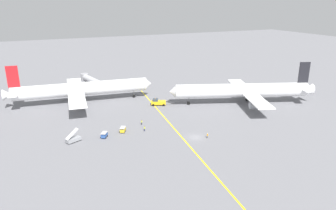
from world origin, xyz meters
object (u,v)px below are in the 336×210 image
at_px(airliner_being_pushed, 243,91).
at_px(jet_bridge, 90,80).
at_px(gse_baggage_cart_trailing, 104,135).
at_px(ground_crew_ramp_agent_by_cones, 142,122).
at_px(gse_stair_truck_yellow, 73,139).
at_px(ground_crew_marshaller_foreground, 207,136).
at_px(airliner_at_gate_left, 81,89).
at_px(gse_baggage_cart_near_cluster, 123,130).
at_px(ground_crew_wing_walker_right, 145,129).
at_px(pushback_tug, 158,102).

height_order(airliner_being_pushed, jet_bridge, airliner_being_pushed).
relative_size(gse_baggage_cart_trailing, ground_crew_ramp_agent_by_cones, 1.81).
distance_m(gse_stair_truck_yellow, ground_crew_marshaller_foreground, 41.46).
bearing_deg(ground_crew_ramp_agent_by_cones, ground_crew_marshaller_foreground, -51.97).
relative_size(airliner_being_pushed, ground_crew_ramp_agent_by_cones, 33.60).
xyz_separation_m(airliner_being_pushed, ground_crew_marshaller_foreground, (-31.55, -24.29, -4.80)).
distance_m(airliner_being_pushed, ground_crew_marshaller_foreground, 40.10).
relative_size(airliner_at_gate_left, jet_bridge, 3.07).
xyz_separation_m(airliner_being_pushed, gse_baggage_cart_near_cluster, (-54.39, -8.71, -4.79)).
bearing_deg(airliner_at_gate_left, gse_baggage_cart_near_cluster, -80.23).
xyz_separation_m(gse_baggage_cart_near_cluster, ground_crew_ramp_agent_by_cones, (7.87, 3.56, 0.05)).
bearing_deg(gse_baggage_cart_trailing, gse_baggage_cart_near_cluster, 14.90).
height_order(airliner_at_gate_left, gse_baggage_cart_trailing, airliner_at_gate_left).
relative_size(gse_baggage_cart_trailing, ground_crew_marshaller_foreground, 1.92).
height_order(gse_stair_truck_yellow, ground_crew_wing_walker_right, gse_stair_truck_yellow).
bearing_deg(ground_crew_wing_walker_right, ground_crew_ramp_agent_by_cones, 79.42).
bearing_deg(airliner_at_gate_left, ground_crew_ramp_agent_by_cones, -67.36).
xyz_separation_m(ground_crew_marshaller_foreground, ground_crew_ramp_agent_by_cones, (-14.97, 19.14, 0.06)).
xyz_separation_m(gse_stair_truck_yellow, gse_baggage_cart_near_cluster, (16.00, 1.06, -0.16)).
xyz_separation_m(ground_crew_wing_walker_right, jet_bridge, (-5.45, 62.08, 3.34)).
height_order(ground_crew_ramp_agent_by_cones, jet_bridge, jet_bridge).
bearing_deg(airliner_being_pushed, gse_baggage_cart_near_cluster, -170.90).
bearing_deg(ground_crew_marshaller_foreground, gse_baggage_cart_near_cluster, 145.70).
height_order(gse_stair_truck_yellow, jet_bridge, jet_bridge).
bearing_deg(airliner_being_pushed, ground_crew_marshaller_foreground, -142.40).
relative_size(gse_stair_truck_yellow, ground_crew_ramp_agent_by_cones, 2.83).
distance_m(ground_crew_marshaller_foreground, jet_bridge, 78.54).
bearing_deg(airliner_being_pushed, gse_stair_truck_yellow, -172.10).
bearing_deg(pushback_tug, gse_baggage_cart_trailing, -140.61).
distance_m(gse_baggage_cart_trailing, ground_crew_marshaller_foreground, 32.51).
bearing_deg(gse_stair_truck_yellow, gse_baggage_cart_near_cluster, 3.79).
bearing_deg(gse_baggage_cart_near_cluster, ground_crew_ramp_agent_by_cones, 24.35).
bearing_deg(pushback_tug, gse_stair_truck_yellow, -149.18).
height_order(gse_stair_truck_yellow, gse_baggage_cart_trailing, gse_stair_truck_yellow).
distance_m(pushback_tug, ground_crew_wing_walker_right, 27.71).
bearing_deg(gse_baggage_cart_trailing, airliner_at_gate_left, 89.98).
distance_m(airliner_being_pushed, gse_baggage_cart_near_cluster, 55.29).
bearing_deg(ground_crew_marshaller_foreground, ground_crew_ramp_agent_by_cones, 128.03).
xyz_separation_m(ground_crew_marshaller_foreground, jet_bridge, (-21.49, 75.46, 3.41)).
distance_m(gse_stair_truck_yellow, jet_bridge, 63.45).
bearing_deg(gse_baggage_cart_near_cluster, airliner_at_gate_left, 99.77).
distance_m(gse_baggage_cart_near_cluster, jet_bridge, 60.00).
bearing_deg(pushback_tug, airliner_being_pushed, -20.93).
bearing_deg(jet_bridge, pushback_tug, -62.44).
xyz_separation_m(gse_baggage_cart_trailing, ground_crew_marshaller_foreground, (29.43, -13.83, -0.01)).
relative_size(pushback_tug, ground_crew_marshaller_foreground, 5.44).
distance_m(airliner_being_pushed, pushback_tug, 35.50).
bearing_deg(airliner_at_gate_left, airliner_being_pushed, -25.80).
bearing_deg(gse_baggage_cart_near_cluster, gse_baggage_cart_trailing, -165.10).
height_order(gse_stair_truck_yellow, ground_crew_marshaller_foreground, gse_stair_truck_yellow).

